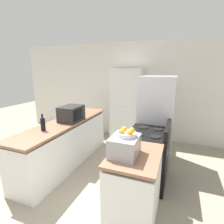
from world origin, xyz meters
TOP-DOWN VIEW (x-y plane):
  - wall_back at (0.00, 3.33)m, footprint 7.00×0.06m
  - counter_left at (-0.81, 1.33)m, footprint 0.60×2.47m
  - counter_right at (0.81, 0.52)m, footprint 0.60×0.84m
  - pantry_cabinet at (-0.06, 3.04)m, footprint 0.81×0.49m
  - stove at (0.83, 1.34)m, footprint 0.66×0.77m
  - refrigerator at (0.84, 2.14)m, footprint 0.70×0.74m
  - microwave at (-0.71, 1.43)m, footprint 0.36×0.48m
  - wine_bottle at (-0.82, 0.77)m, footprint 0.08×0.08m
  - toaster_oven at (0.69, 0.44)m, footprint 0.32×0.38m
  - fruit_bowl at (0.71, 0.46)m, footprint 0.23×0.23m

SIDE VIEW (x-z plane):
  - counter_left at x=-0.81m, z-range -0.02..0.88m
  - counter_right at x=0.81m, z-range -0.02..0.88m
  - stove at x=0.83m, z-range -0.07..0.98m
  - refrigerator at x=0.84m, z-range 0.00..1.77m
  - pantry_cabinet at x=-0.06m, z-range 0.00..1.92m
  - wine_bottle at x=-0.82m, z-range 0.86..1.15m
  - toaster_oven at x=0.69m, z-range 0.90..1.13m
  - microwave at x=-0.71m, z-range 0.90..1.19m
  - fruit_bowl at x=0.71m, z-range 1.12..1.22m
  - wall_back at x=0.00m, z-range 0.00..2.60m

